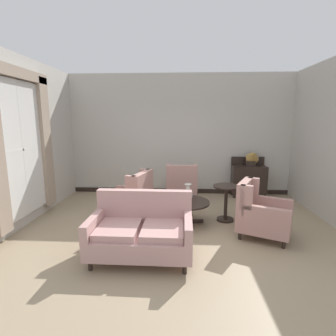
% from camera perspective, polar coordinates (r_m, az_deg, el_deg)
% --- Properties ---
extents(ground, '(8.51, 8.51, 0.00)m').
position_cam_1_polar(ground, '(4.83, 2.16, -14.55)').
color(ground, '#9E896B').
extents(wall_back, '(6.24, 0.08, 3.26)m').
position_cam_1_polar(wall_back, '(7.23, 2.59, 7.21)').
color(wall_back, '#BCB7AD').
rests_on(wall_back, ground).
extents(wall_left, '(0.08, 3.98, 3.26)m').
position_cam_1_polar(wall_left, '(6.09, -27.67, 5.39)').
color(wall_left, '#BCB7AD').
rests_on(wall_left, ground).
extents(wall_right, '(0.08, 3.98, 3.26)m').
position_cam_1_polar(wall_right, '(6.03, 32.77, 4.89)').
color(wall_right, '#BCB7AD').
rests_on(wall_right, ground).
extents(baseboard_back, '(6.08, 0.03, 0.12)m').
position_cam_1_polar(baseboard_back, '(7.43, 2.48, -4.98)').
color(baseboard_back, black).
rests_on(baseboard_back, ground).
extents(window_with_curtains, '(0.12, 1.90, 2.83)m').
position_cam_1_polar(window_with_curtains, '(5.66, -29.09, 5.14)').
color(window_with_curtains, silver).
extents(coffee_table, '(0.94, 0.94, 0.46)m').
position_cam_1_polar(coffee_table, '(5.23, 3.87, -8.04)').
color(coffee_table, black).
rests_on(coffee_table, ground).
extents(porcelain_vase, '(0.19, 0.19, 0.36)m').
position_cam_1_polar(porcelain_vase, '(5.16, 4.36, -5.62)').
color(porcelain_vase, beige).
rests_on(porcelain_vase, coffee_table).
extents(settee, '(1.51, 0.91, 0.95)m').
position_cam_1_polar(settee, '(4.05, -5.77, -13.60)').
color(settee, tan).
rests_on(settee, ground).
extents(armchair_near_sideboard, '(1.08, 1.02, 0.98)m').
position_cam_1_polar(armchair_near_sideboard, '(4.93, 19.47, -9.33)').
color(armchair_near_sideboard, tan).
rests_on(armchair_near_sideboard, ground).
extents(armchair_back_corner, '(1.02, 0.98, 1.03)m').
position_cam_1_polar(armchair_back_corner, '(5.40, -8.11, -7.00)').
color(armchair_back_corner, tan).
rests_on(armchair_back_corner, ground).
extents(armchair_beside_settee, '(0.72, 0.92, 1.01)m').
position_cam_1_polar(armchair_beside_settee, '(6.45, 3.01, -4.05)').
color(armchair_beside_settee, tan).
rests_on(armchair_beside_settee, ground).
extents(side_table, '(0.53, 0.53, 0.74)m').
position_cam_1_polar(side_table, '(5.48, 12.53, -6.75)').
color(side_table, black).
rests_on(side_table, ground).
extents(sideboard, '(0.88, 0.43, 1.05)m').
position_cam_1_polar(sideboard, '(7.32, 17.16, -2.30)').
color(sideboard, black).
rests_on(sideboard, ground).
extents(gramophone, '(0.37, 0.47, 0.51)m').
position_cam_1_polar(gramophone, '(7.14, 17.97, 2.29)').
color(gramophone, black).
rests_on(gramophone, sideboard).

